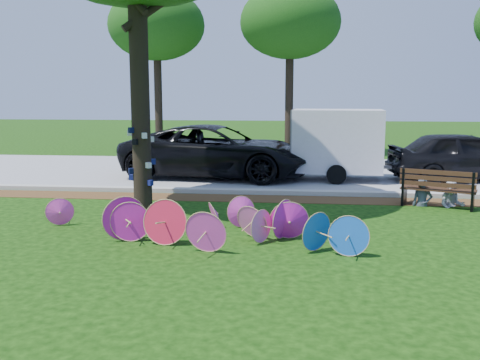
{
  "coord_description": "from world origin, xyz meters",
  "views": [
    {
      "loc": [
        1.66,
        -9.18,
        2.73
      ],
      "look_at": [
        0.5,
        2.0,
        0.9
      ],
      "focal_mm": 40.0,
      "sensor_mm": 36.0,
      "label": 1
    }
  ],
  "objects_px": {
    "black_van": "(216,151)",
    "person_left": "(423,179)",
    "dark_pickup": "(463,156)",
    "parasol_pile": "(212,221)",
    "cargo_trailer": "(337,140)",
    "person_right": "(453,181)",
    "park_bench": "(438,188)"
  },
  "relations": [
    {
      "from": "parasol_pile",
      "to": "black_van",
      "type": "xyz_separation_m",
      "value": [
        -1.04,
        7.59,
        0.48
      ]
    },
    {
      "from": "black_van",
      "to": "person_right",
      "type": "bearing_deg",
      "value": -115.09
    },
    {
      "from": "dark_pickup",
      "to": "cargo_trailer",
      "type": "relative_size",
      "value": 1.66
    },
    {
      "from": "black_van",
      "to": "dark_pickup",
      "type": "bearing_deg",
      "value": -82.27
    },
    {
      "from": "cargo_trailer",
      "to": "person_right",
      "type": "height_order",
      "value": "cargo_trailer"
    },
    {
      "from": "dark_pickup",
      "to": "park_bench",
      "type": "distance_m",
      "value": 4.52
    },
    {
      "from": "dark_pickup",
      "to": "person_right",
      "type": "height_order",
      "value": "dark_pickup"
    },
    {
      "from": "person_right",
      "to": "person_left",
      "type": "bearing_deg",
      "value": -167.1
    },
    {
      "from": "parasol_pile",
      "to": "cargo_trailer",
      "type": "relative_size",
      "value": 2.34
    },
    {
      "from": "parasol_pile",
      "to": "cargo_trailer",
      "type": "bearing_deg",
      "value": 69.1
    },
    {
      "from": "parasol_pile",
      "to": "park_bench",
      "type": "relative_size",
      "value": 3.65
    },
    {
      "from": "black_van",
      "to": "dark_pickup",
      "type": "height_order",
      "value": "black_van"
    },
    {
      "from": "dark_pickup",
      "to": "park_bench",
      "type": "xyz_separation_m",
      "value": [
        -1.79,
        -4.14,
        -0.32
      ]
    },
    {
      "from": "person_left",
      "to": "person_right",
      "type": "height_order",
      "value": "person_left"
    },
    {
      "from": "black_van",
      "to": "person_left",
      "type": "bearing_deg",
      "value": -118.15
    },
    {
      "from": "park_bench",
      "to": "person_right",
      "type": "distance_m",
      "value": 0.39
    },
    {
      "from": "dark_pickup",
      "to": "person_right",
      "type": "distance_m",
      "value": 4.34
    },
    {
      "from": "dark_pickup",
      "to": "person_left",
      "type": "height_order",
      "value": "dark_pickup"
    },
    {
      "from": "parasol_pile",
      "to": "dark_pickup",
      "type": "distance_m",
      "value": 10.26
    },
    {
      "from": "dark_pickup",
      "to": "black_van",
      "type": "bearing_deg",
      "value": 84.26
    },
    {
      "from": "black_van",
      "to": "person_left",
      "type": "relative_size",
      "value": 4.63
    },
    {
      "from": "dark_pickup",
      "to": "person_left",
      "type": "distance_m",
      "value": 4.62
    },
    {
      "from": "person_left",
      "to": "dark_pickup",
      "type": "bearing_deg",
      "value": 67.15
    },
    {
      "from": "person_right",
      "to": "black_van",
      "type": "bearing_deg",
      "value": 160.88
    },
    {
      "from": "parasol_pile",
      "to": "person_right",
      "type": "bearing_deg",
      "value": 34.04
    },
    {
      "from": "dark_pickup",
      "to": "cargo_trailer",
      "type": "xyz_separation_m",
      "value": [
        -3.94,
        -0.27,
        0.48
      ]
    },
    {
      "from": "parasol_pile",
      "to": "cargo_trailer",
      "type": "xyz_separation_m",
      "value": [
        2.84,
        7.42,
        0.89
      ]
    },
    {
      "from": "dark_pickup",
      "to": "park_bench",
      "type": "relative_size",
      "value": 2.6
    },
    {
      "from": "black_van",
      "to": "cargo_trailer",
      "type": "xyz_separation_m",
      "value": [
        3.87,
        -0.17,
        0.41
      ]
    },
    {
      "from": "parasol_pile",
      "to": "park_bench",
      "type": "distance_m",
      "value": 6.13
    },
    {
      "from": "dark_pickup",
      "to": "park_bench",
      "type": "height_order",
      "value": "dark_pickup"
    },
    {
      "from": "person_left",
      "to": "parasol_pile",
      "type": "bearing_deg",
      "value": -137.44
    }
  ]
}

